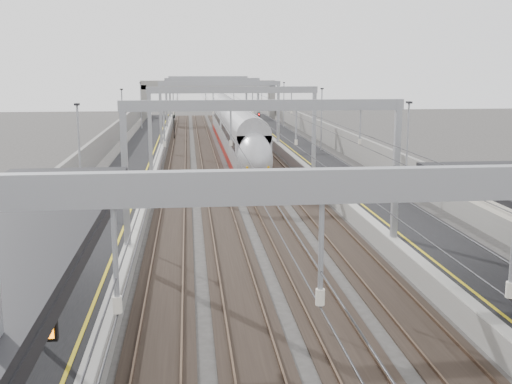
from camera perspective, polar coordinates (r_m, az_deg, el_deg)
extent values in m
cube|color=black|center=(52.89, -10.93, 1.54)|extent=(4.00, 120.00, 1.00)
cube|color=black|center=(53.92, 6.27, 1.85)|extent=(4.00, 120.00, 1.00)
cube|color=black|center=(52.78, -7.13, 1.13)|extent=(2.40, 140.00, 0.08)
cube|color=brown|center=(52.79, -7.91, 1.21)|extent=(0.07, 140.00, 0.14)
cube|color=brown|center=(52.76, -6.35, 1.24)|extent=(0.07, 140.00, 0.14)
cube|color=black|center=(52.81, -3.87, 1.20)|extent=(2.40, 140.00, 0.08)
cube|color=brown|center=(52.77, -4.65, 1.28)|extent=(0.07, 140.00, 0.14)
cube|color=brown|center=(52.82, -3.09, 1.31)|extent=(0.07, 140.00, 0.14)
cube|color=black|center=(53.00, -0.63, 1.26)|extent=(2.40, 140.00, 0.08)
cube|color=brown|center=(52.92, -1.40, 1.34)|extent=(0.07, 140.00, 0.14)
cube|color=brown|center=(53.06, 0.15, 1.37)|extent=(0.07, 140.00, 0.14)
cube|color=black|center=(53.36, 2.58, 1.31)|extent=(2.40, 140.00, 0.08)
cube|color=brown|center=(53.24, 1.82, 1.40)|extent=(0.07, 140.00, 0.14)
cube|color=brown|center=(53.46, 3.35, 1.42)|extent=(0.07, 140.00, 0.14)
cube|color=#919399|center=(9.77, 14.56, 0.71)|extent=(13.00, 0.25, 0.50)
cube|color=#919399|center=(29.52, -11.56, 1.57)|extent=(0.28, 0.28, 6.60)
cube|color=#919399|center=(30.95, 12.35, 1.97)|extent=(0.28, 0.28, 6.60)
cube|color=#919399|center=(29.25, 0.69, 7.72)|extent=(13.00, 0.25, 0.50)
cube|color=#919399|center=(49.31, -9.40, 5.37)|extent=(0.28, 0.28, 6.60)
cube|color=#919399|center=(50.18, 5.18, 5.57)|extent=(0.28, 0.28, 6.60)
cube|color=#919399|center=(49.15, -2.07, 9.06)|extent=(13.00, 0.25, 0.50)
cube|color=#919399|center=(69.22, -8.48, 6.99)|extent=(0.28, 0.28, 6.60)
cube|color=#919399|center=(69.84, 1.99, 7.14)|extent=(0.28, 0.28, 6.60)
cube|color=#919399|center=(69.10, -3.25, 9.62)|extent=(13.00, 0.25, 0.50)
cube|color=#919399|center=(89.17, -7.96, 7.88)|extent=(0.28, 0.28, 6.60)
cube|color=#919399|center=(89.65, 0.19, 8.00)|extent=(0.28, 0.28, 6.60)
cube|color=#919399|center=(89.08, -3.90, 9.92)|extent=(13.00, 0.25, 0.50)
cube|color=#919399|center=(107.14, -7.66, 8.40)|extent=(0.28, 0.28, 6.60)
cube|color=#919399|center=(107.54, -0.86, 8.51)|extent=(0.28, 0.28, 6.60)
cube|color=#919399|center=(107.07, -4.28, 10.10)|extent=(13.00, 0.25, 0.50)
cylinder|color=#262628|center=(57.12, -7.17, 7.40)|extent=(0.03, 140.00, 0.03)
cylinder|color=#262628|center=(57.14, -4.14, 7.45)|extent=(0.03, 140.00, 0.03)
cylinder|color=#262628|center=(57.32, -1.12, 7.49)|extent=(0.03, 140.00, 0.03)
cylinder|color=#262628|center=(57.65, 1.88, 7.51)|extent=(0.03, 140.00, 0.03)
cube|color=black|center=(12.30, -20.97, -11.16)|extent=(1.60, 0.15, 0.55)
cube|color=orange|center=(12.23, -21.07, -11.30)|extent=(1.50, 0.02, 0.42)
cube|color=gray|center=(107.09, -4.27, 9.49)|extent=(22.00, 2.20, 1.40)
cube|color=gray|center=(107.40, -9.90, 7.70)|extent=(1.00, 2.20, 6.20)
cube|color=gray|center=(108.06, 1.38, 7.88)|extent=(1.00, 2.20, 6.20)
cube|color=gray|center=(53.10, -14.42, 2.63)|extent=(0.30, 120.00, 3.20)
cube|color=gray|center=(54.52, 9.59, 3.04)|extent=(0.30, 120.00, 3.20)
cube|color=#9D130E|center=(59.91, -1.27, 2.93)|extent=(2.69, 22.95, 0.80)
cube|color=#95959A|center=(59.67, -1.28, 4.73)|extent=(2.69, 22.95, 2.99)
cube|color=black|center=(52.05, -0.53, 1.34)|extent=(2.00, 2.40, 0.50)
cube|color=#9D130E|center=(83.04, -2.62, 5.19)|extent=(2.69, 22.95, 0.80)
cube|color=#95959A|center=(82.86, -2.64, 6.49)|extent=(2.69, 22.95, 2.99)
cube|color=black|center=(75.10, -2.25, 4.33)|extent=(2.00, 2.40, 0.50)
ellipsoid|color=#95959A|center=(48.17, -0.12, 2.87)|extent=(2.69, 5.19, 4.19)
cube|color=#EBA50C|center=(46.21, 0.16, 1.39)|extent=(1.70, 0.12, 1.50)
cube|color=black|center=(46.42, 0.10, 3.30)|extent=(1.60, 0.57, 0.94)
cylinder|color=black|center=(82.23, -7.29, 5.69)|extent=(0.12, 0.12, 3.00)
cube|color=black|center=(82.10, -7.32, 6.80)|extent=(0.32, 0.22, 0.75)
sphere|color=#0CE526|center=(81.96, -7.32, 6.90)|extent=(0.16, 0.16, 0.16)
cylinder|color=black|center=(74.33, -0.91, 5.21)|extent=(0.12, 0.12, 3.00)
cube|color=black|center=(74.19, -0.91, 6.44)|extent=(0.32, 0.22, 0.75)
sphere|color=red|center=(74.05, -0.90, 6.55)|extent=(0.16, 0.16, 0.16)
cylinder|color=black|center=(80.77, 0.25, 5.68)|extent=(0.12, 0.12, 3.00)
cube|color=black|center=(80.64, 0.26, 6.81)|extent=(0.32, 0.22, 0.75)
sphere|color=red|center=(80.50, 0.27, 6.91)|extent=(0.16, 0.16, 0.16)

